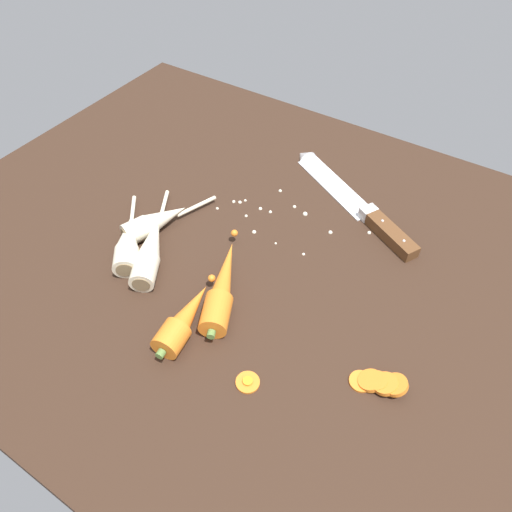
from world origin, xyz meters
The scene contains 10 objects.
ground_plane centered at (0.00, 0.00, -2.00)cm, with size 120.00×90.00×4.00cm, color #332116.
chefs_knife centered at (6.01, 20.84, 0.65)cm, with size 32.16×19.42×4.18cm.
whole_carrot centered at (-0.54, -10.80, 2.10)cm, with size 11.09×19.97×4.20cm.
whole_carrot_second centered at (-1.73, -18.66, 2.10)cm, with size 5.82×15.85×4.20cm.
parsnip_front centered at (-15.25, -10.48, 1.98)cm, with size 13.77×21.37×4.00cm.
parsnip_mid_left centered at (-18.84, -4.93, 1.98)cm, with size 8.41×17.99×4.00cm.
parsnip_mid_right centered at (-19.44, -11.39, 1.98)cm, with size 13.58×16.26×4.00cm.
carrot_slice_stack centered at (25.82, -12.03, 0.85)cm, with size 7.52×4.67×2.77cm.
carrot_slice_stray_near centered at (10.95, -21.15, 0.36)cm, with size 3.30×3.30×0.70cm.
mince_crumbs centered at (-2.22, 10.07, 0.34)cm, with size 26.87×13.06×0.88cm.
Camera 1 is at (29.01, -47.20, 59.69)cm, focal length 33.90 mm.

